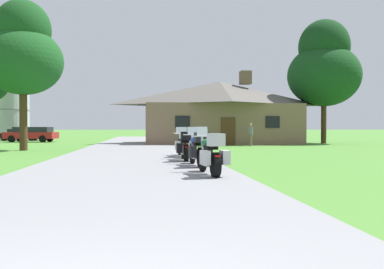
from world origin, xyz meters
The scene contains 13 objects.
ground_plane centered at (0.00, 20.00, 0.00)m, with size 500.00×500.00×0.00m, color #4C8433.
asphalt_driveway centered at (0.00, 18.00, 0.03)m, with size 6.40×80.00×0.06m, color gray.
motorcycle_green_nearest_to_camera centered at (2.31, 8.71, 0.61)m, with size 0.83×2.08×1.30m.
motorcycle_blue_second_in_row centered at (2.31, 11.41, 0.61)m, with size 0.80×2.08×1.30m.
motorcycle_black_third_in_row centered at (2.12, 13.72, 0.61)m, with size 0.72×2.08×1.30m.
motorcycle_black_farthest_in_row centered at (2.22, 16.03, 0.61)m, with size 0.75×2.08×1.30m.
stone_lodge centered at (6.83, 32.05, 2.68)m, with size 13.03×7.57×6.10m.
bystander_gray_shirt_near_lodge centered at (8.27, 27.35, 0.95)m, with size 0.31×0.53×1.69m.
tree_left_near centered at (-6.43, 22.85, 5.71)m, with size 4.58×4.58×8.73m.
tree_right_of_lodge centered at (15.65, 31.35, 6.44)m, with size 6.09×6.09×10.44m.
metal_silo_distant centered at (-14.23, 46.49, 3.80)m, with size 3.81×3.81×7.59m.
parked_red_suv_far_left centered at (-9.78, 37.53, 0.78)m, with size 4.83×2.52×1.40m.
parked_black_sedan_far_left centered at (-12.16, 42.14, 0.64)m, with size 4.24×1.98×1.20m.
Camera 1 is at (0.54, -2.21, 1.33)m, focal length 38.82 mm.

